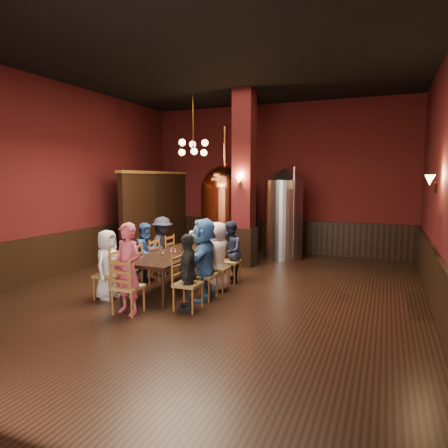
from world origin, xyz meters
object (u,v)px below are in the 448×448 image
at_px(dining_table, 173,257).
at_px(steel_vessel, 284,213).
at_px(person_0, 107,265).
at_px(person_2, 147,253).
at_px(person_1, 129,259).
at_px(rose_vase, 194,235).
at_px(copper_kettle, 225,209).

distance_m(dining_table, steel_vessel, 4.28).
relative_size(person_0, person_2, 1.00).
relative_size(person_0, person_1, 1.05).
bearing_deg(rose_vase, person_0, -112.14).
bearing_deg(steel_vessel, person_1, -116.25).
relative_size(dining_table, copper_kettle, 0.64).
distance_m(dining_table, person_0, 1.31).
height_order(copper_kettle, rose_vase, copper_kettle).
xyz_separation_m(person_1, person_2, (-0.00, 0.66, 0.03)).
bearing_deg(rose_vase, steel_vessel, 66.22).
relative_size(dining_table, person_2, 1.83).
bearing_deg(person_2, copper_kettle, 5.39).
bearing_deg(person_1, rose_vase, -14.07).
relative_size(person_0, copper_kettle, 0.35).
bearing_deg(copper_kettle, rose_vase, -81.73).
distance_m(dining_table, rose_vase, 1.05).
bearing_deg(rose_vase, person_2, -140.60).
bearing_deg(dining_table, person_0, -130.36).
distance_m(steel_vessel, rose_vase, 3.32).
bearing_deg(person_1, copper_kettle, 12.23).
height_order(person_1, rose_vase, person_1).
height_order(person_1, copper_kettle, copper_kettle).
xyz_separation_m(person_2, copper_kettle, (0.39, 3.61, 0.72)).
height_order(dining_table, person_0, person_0).
height_order(person_0, person_2, person_0).
distance_m(person_1, person_2, 0.66).
relative_size(dining_table, rose_vase, 6.56).
relative_size(person_0, rose_vase, 3.59).
bearing_deg(person_0, person_2, -6.08).
distance_m(person_1, steel_vessel, 4.91).
bearing_deg(person_2, rose_vase, -39.03).
xyz_separation_m(dining_table, steel_vessel, (1.30, 4.03, 0.60)).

